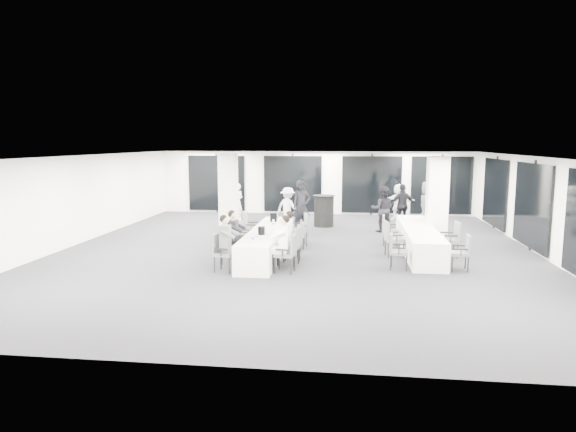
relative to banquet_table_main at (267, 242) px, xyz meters
name	(u,v)px	position (x,y,z in m)	size (l,w,h in m)	color
room	(328,201)	(1.63, 1.75, 1.01)	(14.04, 16.04, 2.84)	#232328
column_left	(228,193)	(-2.05, 3.83, 1.02)	(0.60, 0.60, 2.80)	white
column_right	(437,203)	(4.95, 1.63, 1.02)	(0.60, 0.60, 2.80)	white
banquet_table_main	(267,242)	(0.00, 0.00, 0.00)	(0.90, 5.00, 0.75)	silver
banquet_table_side	(419,240)	(4.35, 0.91, 0.00)	(0.90, 5.00, 0.75)	silver
cocktail_table	(324,211)	(1.33, 5.26, 0.23)	(0.86, 0.86, 1.20)	black
chair_main_left_near	(222,250)	(-0.83, -1.97, 0.17)	(0.55, 0.59, 0.96)	#494C50
chair_main_left_second	(230,242)	(-0.84, -1.10, 0.22)	(0.62, 0.65, 1.03)	#494C50
chair_main_left_mid	(236,240)	(-0.83, -0.39, 0.13)	(0.48, 0.53, 0.89)	#494C50
chair_main_left_fourth	(244,233)	(-0.82, 0.70, 0.11)	(0.48, 0.52, 0.86)	#494C50
chair_main_left_far	(250,226)	(-0.84, 1.64, 0.19)	(0.51, 0.57, 0.98)	#494C50
chair_main_right_near	(288,251)	(0.83, -1.88, 0.17)	(0.54, 0.58, 0.95)	#494C50
chair_main_right_second	(292,244)	(0.84, -1.13, 0.19)	(0.58, 0.62, 0.99)	#494C50
chair_main_right_mid	(294,240)	(0.83, -0.43, 0.16)	(0.58, 0.60, 0.94)	#494C50
chair_main_right_fourth	(298,235)	(0.82, 0.71, 0.11)	(0.49, 0.53, 0.86)	#494C50
chair_main_right_far	(302,227)	(0.84, 1.55, 0.20)	(0.62, 0.65, 1.01)	#494C50
chair_side_left_near	(396,249)	(3.52, -1.18, 0.15)	(0.52, 0.56, 0.91)	#494C50
chair_side_left_mid	(391,237)	(3.52, 0.29, 0.19)	(0.57, 0.61, 0.99)	#494C50
chair_side_left_far	(388,228)	(3.52, 1.88, 0.17)	(0.52, 0.57, 0.95)	#494C50
chair_side_right_near	(463,250)	(5.18, -1.12, 0.14)	(0.47, 0.53, 0.91)	#494C50
chair_side_right_mid	(452,237)	(5.19, 0.40, 0.20)	(0.54, 0.59, 1.00)	#494C50
chair_side_right_far	(442,229)	(5.18, 1.99, 0.15)	(0.56, 0.59, 0.92)	#494C50
seated_guest_a	(228,240)	(-0.67, -1.98, 0.44)	(0.50, 0.38, 1.44)	#4E5055
seated_guest_b	(236,234)	(-0.67, -1.12, 0.44)	(0.50, 0.38, 1.44)	black
seated_guest_c	(282,240)	(0.67, -1.87, 0.44)	(0.50, 0.38, 1.44)	white
seated_guest_d	(285,235)	(0.67, -1.11, 0.44)	(0.50, 0.38, 1.44)	white
standing_guest_a	(301,203)	(0.61, 3.79, 0.69)	(0.78, 0.63, 2.13)	black
standing_guest_b	(382,206)	(3.49, 4.31, 0.56)	(0.90, 0.55, 1.88)	black
standing_guest_c	(288,204)	(-0.04, 5.11, 0.47)	(1.10, 0.56, 1.70)	white
standing_guest_d	(403,203)	(4.31, 5.49, 0.56)	(1.10, 0.61, 1.87)	black
standing_guest_e	(428,204)	(5.06, 4.29, 0.67)	(1.01, 0.62, 2.10)	#4E5055
standing_guest_f	(398,199)	(4.31, 7.25, 0.48)	(1.57, 0.60, 1.71)	white
standing_guest_g	(237,200)	(-2.29, 6.34, 0.49)	(0.63, 0.51, 1.73)	white
standing_guest_h	(434,211)	(5.03, 2.63, 0.65)	(0.99, 0.60, 2.04)	black
ice_bucket_near	(261,231)	(-0.02, -0.84, 0.49)	(0.19, 0.19, 0.22)	black
ice_bucket_far	(273,218)	(-0.04, 1.44, 0.50)	(0.23, 0.23, 0.26)	black
water_bottle_a	(253,238)	(-0.07, -1.81, 0.48)	(0.06, 0.06, 0.20)	silver
water_bottle_b	(273,223)	(0.09, 0.58, 0.47)	(0.06, 0.06, 0.20)	silver
water_bottle_c	(277,217)	(0.01, 1.81, 0.48)	(0.07, 0.07, 0.21)	silver
plate_a	(255,237)	(-0.11, -1.25, 0.39)	(0.21, 0.21, 0.03)	white
plate_b	(262,239)	(0.11, -1.52, 0.39)	(0.19, 0.19, 0.03)	white
plate_c	(261,233)	(-0.05, -0.73, 0.39)	(0.20, 0.20, 0.03)	white
wine_glass	(264,240)	(0.29, -2.30, 0.51)	(0.07, 0.07, 0.18)	silver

